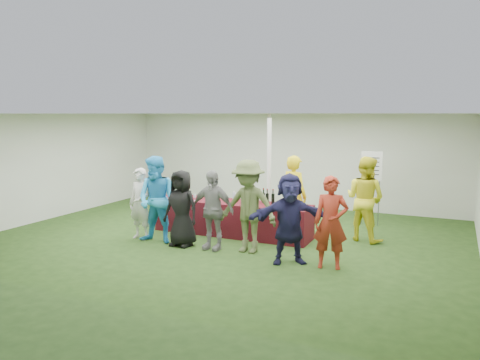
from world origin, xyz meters
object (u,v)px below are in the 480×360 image
at_px(serving_table, 232,218).
at_px(staff_pourer, 294,196).
at_px(customer_0, 140,204).
at_px(customer_2, 181,208).
at_px(customer_1, 157,200).
at_px(customer_3, 212,210).
at_px(dump_bucket, 294,205).
at_px(wine_list_sign, 371,172).
at_px(customer_4, 248,206).
at_px(customer_6, 331,222).
at_px(customer_5, 290,219).
at_px(staff_back, 365,199).

distance_m(serving_table, staff_pourer, 1.47).
bearing_deg(customer_0, customer_2, 0.32).
bearing_deg(customer_2, customer_0, 178.02).
height_order(customer_1, customer_3, customer_1).
distance_m(dump_bucket, customer_2, 2.31).
height_order(wine_list_sign, staff_pourer, wine_list_sign).
bearing_deg(customer_4, customer_3, -170.38).
xyz_separation_m(staff_pourer, customer_2, (-1.83, -1.75, -0.11)).
xyz_separation_m(serving_table, customer_6, (2.57, -1.35, 0.44)).
bearing_deg(customer_3, customer_1, -176.97).
bearing_deg(customer_3, customer_6, -2.85).
xyz_separation_m(wine_list_sign, customer_3, (-2.52, -3.43, -0.52)).
bearing_deg(customer_5, customer_3, 144.10).
distance_m(customer_1, customer_2, 0.59).
distance_m(customer_2, customer_6, 3.12).
xyz_separation_m(staff_back, customer_2, (-3.33, -1.98, -0.12)).
distance_m(wine_list_sign, staff_back, 1.55).
distance_m(staff_back, customer_2, 3.88).
distance_m(serving_table, customer_6, 2.94).
xyz_separation_m(staff_pourer, staff_back, (1.50, 0.23, 0.01)).
xyz_separation_m(customer_1, customer_3, (1.26, 0.05, -0.11)).
bearing_deg(customer_1, customer_0, 167.05).
relative_size(dump_bucket, customer_3, 0.14).
bearing_deg(customer_3, wine_list_sign, 54.41).
relative_size(wine_list_sign, customer_0, 1.16).
distance_m(staff_pourer, customer_6, 2.27).
height_order(wine_list_sign, customer_6, wine_list_sign).
height_order(customer_0, customer_3, customer_3).
bearing_deg(serving_table, customer_6, -27.78).
xyz_separation_m(customer_3, customer_4, (0.74, 0.11, 0.11)).
bearing_deg(serving_table, staff_pourer, 21.83).
bearing_deg(wine_list_sign, customer_6, -91.49).
bearing_deg(customer_1, customer_3, -0.62).
bearing_deg(staff_pourer, dump_bucket, 129.25).
height_order(dump_bucket, customer_0, customer_0).
height_order(customer_0, customer_1, customer_1).
bearing_deg(customer_2, staff_back, 33.14).
bearing_deg(dump_bucket, customer_6, -47.34).
bearing_deg(staff_back, customer_5, 86.57).
distance_m(staff_pourer, customer_5, 1.98).
bearing_deg(customer_3, customer_5, -5.78).
bearing_deg(staff_back, customer_0, 44.02).
xyz_separation_m(staff_pourer, customer_1, (-2.40, -1.76, 0.02)).
bearing_deg(customer_4, customer_2, -172.60).
height_order(customer_4, customer_5, customer_4).
distance_m(wine_list_sign, staff_pourer, 2.24).
relative_size(staff_back, customer_0, 1.17).
distance_m(serving_table, customer_2, 1.42).
height_order(customer_3, customer_4, customer_4).
bearing_deg(customer_5, dump_bucket, 75.06).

